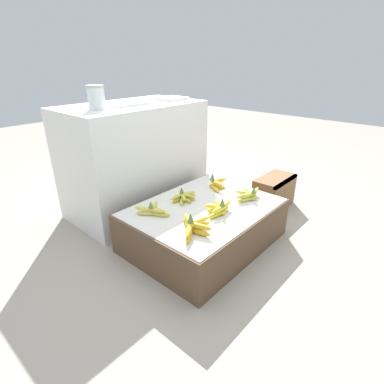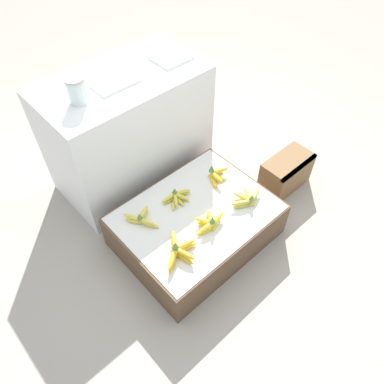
{
  "view_description": "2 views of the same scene",
  "coord_description": "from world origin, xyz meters",
  "views": [
    {
      "loc": [
        -1.32,
        -1.07,
        1.12
      ],
      "look_at": [
        -0.08,
        0.03,
        0.39
      ],
      "focal_mm": 28.0,
      "sensor_mm": 36.0,
      "label": 1
    },
    {
      "loc": [
        -0.96,
        -1.02,
        2.06
      ],
      "look_at": [
        0.0,
        0.04,
        0.42
      ],
      "focal_mm": 35.0,
      "sensor_mm": 36.0,
      "label": 2
    }
  ],
  "objects": [
    {
      "name": "ground_plane",
      "position": [
        0.0,
        0.0,
        0.0
      ],
      "size": [
        10.0,
        10.0,
        0.0
      ],
      "primitive_type": "plane",
      "color": "#A89E8E"
    },
    {
      "name": "display_platform",
      "position": [
        0.0,
        0.0,
        0.13
      ],
      "size": [
        0.94,
        0.72,
        0.27
      ],
      "color": "brown",
      "rests_on": "ground_plane"
    },
    {
      "name": "back_vendor_table",
      "position": [
        0.05,
        0.74,
        0.41
      ],
      "size": [
        1.04,
        0.59,
        0.83
      ],
      "color": "white",
      "rests_on": "ground_plane"
    },
    {
      "name": "wooden_crate",
      "position": [
        0.8,
        -0.09,
        0.13
      ],
      "size": [
        0.37,
        0.2,
        0.25
      ],
      "color": "olive",
      "rests_on": "ground_plane"
    },
    {
      "name": "banana_bunch_front_left",
      "position": [
        -0.27,
        -0.15,
        0.3
      ],
      "size": [
        0.25,
        0.24,
        0.11
      ],
      "color": "gold",
      "rests_on": "display_platform"
    },
    {
      "name": "banana_bunch_front_midleft",
      "position": [
        -0.01,
        -0.13,
        0.3
      ],
      "size": [
        0.22,
        0.13,
        0.11
      ],
      "color": "yellow",
      "rests_on": "display_platform"
    },
    {
      "name": "banana_bunch_front_midright",
      "position": [
        0.29,
        -0.15,
        0.29
      ],
      "size": [
        0.25,
        0.16,
        0.1
      ],
      "color": "gold",
      "rests_on": "display_platform"
    },
    {
      "name": "banana_bunch_middle_left",
      "position": [
        -0.29,
        0.17,
        0.3
      ],
      "size": [
        0.17,
        0.21,
        0.09
      ],
      "color": "#DBCC4C",
      "rests_on": "display_platform"
    },
    {
      "name": "banana_bunch_middle_midleft",
      "position": [
        -0.02,
        0.15,
        0.29
      ],
      "size": [
        0.2,
        0.12,
        0.09
      ],
      "color": "gold",
      "rests_on": "display_platform"
    },
    {
      "name": "banana_bunch_middle_midright",
      "position": [
        0.29,
        0.12,
        0.3
      ],
      "size": [
        0.18,
        0.13,
        0.11
      ],
      "color": "gold",
      "rests_on": "display_platform"
    },
    {
      "name": "glass_jar",
      "position": [
        -0.25,
        0.69,
        0.9
      ],
      "size": [
        0.11,
        0.11,
        0.15
      ],
      "color": "silver",
      "rests_on": "back_vendor_table"
    },
    {
      "name": "foam_tray_white",
      "position": [
        0.42,
        0.7,
        0.84
      ],
      "size": [
        0.22,
        0.2,
        0.02
      ],
      "color": "white",
      "rests_on": "back_vendor_table"
    },
    {
      "name": "foam_tray_dark",
      "position": [
        -0.01,
        0.71,
        0.84
      ],
      "size": [
        0.26,
        0.18,
        0.02
      ],
      "color": "white",
      "rests_on": "back_vendor_table"
    }
  ]
}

